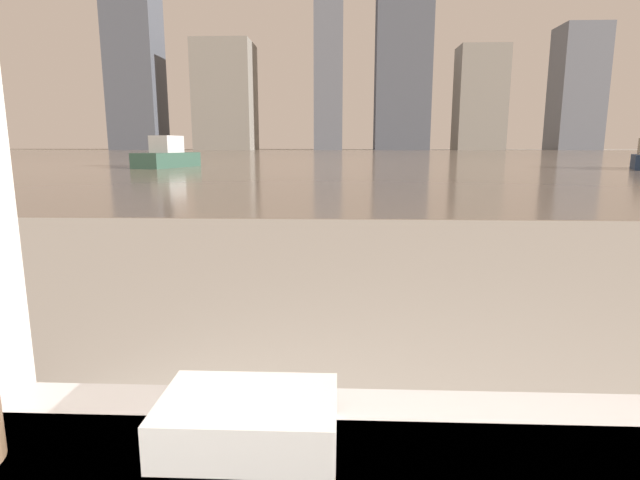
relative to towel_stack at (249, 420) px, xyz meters
The scene contains 8 objects.
towel_stack is the anchor object (origin of this frame).
harbor_water 61.14m from the towel_stack, 89.98° to the left, with size 180.00×110.00×0.01m.
harbor_boat_1 23.92m from the towel_stack, 109.49° to the left, with size 2.16×4.08×1.46m.
skyline_tower_0 128.35m from the towel_stack, 111.97° to the left, with size 11.01×9.80×46.71m.
skyline_tower_1 120.64m from the towel_stack, 102.75° to the left, with size 12.84×12.82×24.01m.
skyline_tower_3 120.99m from the towel_stack, 83.26° to the left, with size 12.23×7.57×55.05m.
skyline_tower_4 121.75m from the towel_stack, 75.00° to the left, with size 10.63×7.99×22.73m.
skyline_tower_5 129.08m from the towel_stack, 65.78° to the left, with size 9.81×9.09×26.88m.
Camera 1 is at (0.13, 0.12, 1.01)m, focal length 28.00 mm.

